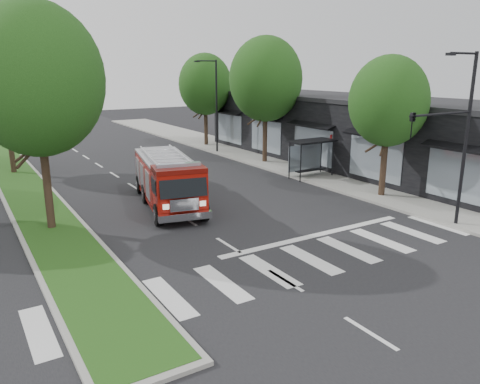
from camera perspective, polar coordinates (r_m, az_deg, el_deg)
The scene contains 13 objects.
ground at distance 19.98m, azimuth -1.43°, elevation -6.53°, with size 140.00×140.00×0.00m, color black.
sidewalk_right at distance 34.78m, azimuth 8.12°, elevation 2.72°, with size 5.00×80.00×0.15m, color gray.
median at distance 35.01m, azimuth -25.45°, elevation 1.50°, with size 3.00×50.00×0.15m.
storefront_row at distance 37.38m, azimuth 13.63°, elevation 7.07°, with size 8.00×30.00×5.00m, color black.
bus_shelter at distance 32.20m, azimuth 8.56°, elevation 5.30°, with size 3.20×1.60×2.61m.
tree_right_near at distance 27.65m, azimuth 17.66°, elevation 10.48°, with size 4.40×4.40×8.05m.
tree_right_mid at distance 36.61m, azimuth 3.16°, elevation 13.56°, with size 5.60×5.60×9.72m.
tree_right_far at distance 45.21m, azimuth -4.27°, elevation 12.95°, with size 5.00×5.00×8.73m.
tree_median_near at distance 22.36m, azimuth -23.63°, elevation 12.44°, with size 5.80×5.80×10.16m.
tree_median_far at distance 36.27m, azimuth -26.97°, elevation 12.02°, with size 5.60×5.60×9.72m.
streetlight_right_near at distance 22.90m, azimuth 24.77°, elevation 6.94°, with size 4.08×0.22×8.00m.
streetlight_right_far at distance 41.21m, azimuth -3.07°, elevation 10.91°, with size 2.11×0.20×8.00m.
fire_engine at distance 25.65m, azimuth -8.79°, elevation 1.39°, with size 4.20×8.72×2.91m.
Camera 1 is at (-9.33, -16.10, 7.27)m, focal length 35.00 mm.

